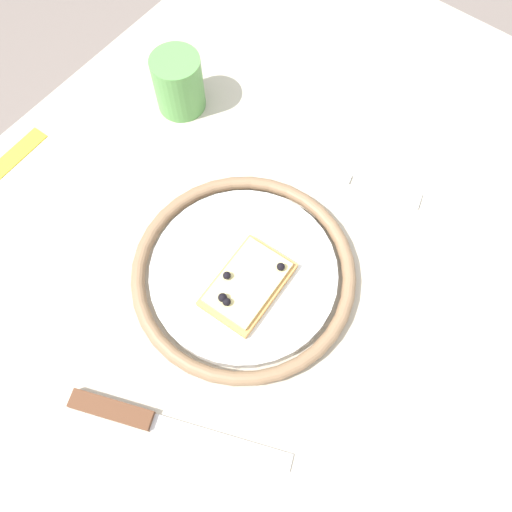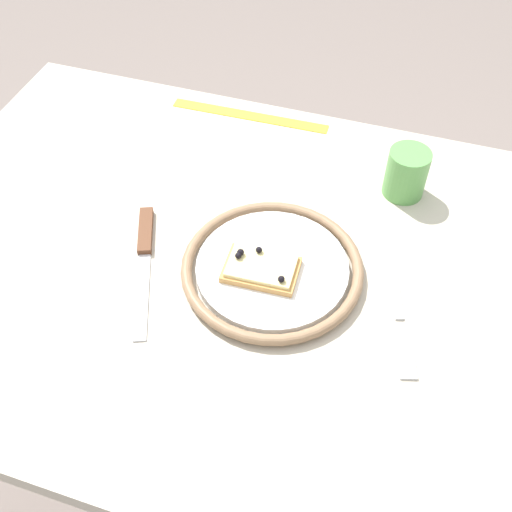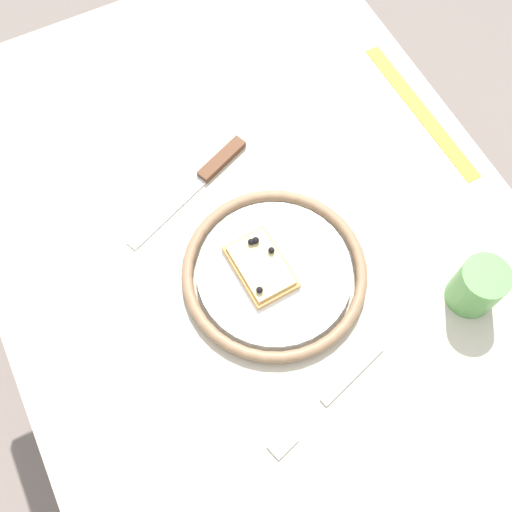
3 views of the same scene
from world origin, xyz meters
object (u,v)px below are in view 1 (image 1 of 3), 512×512
(pizza_slice_near, at_px, (247,284))
(knife, at_px, (141,418))
(plate, at_px, (244,273))
(fork, at_px, (345,178))
(cup, at_px, (178,83))
(dining_table, at_px, (232,313))

(pizza_slice_near, height_order, knife, pizza_slice_near)
(plate, height_order, knife, plate)
(fork, distance_m, cup, 0.25)
(plate, xyz_separation_m, pizza_slice_near, (0.01, 0.02, 0.01))
(plate, relative_size, fork, 1.32)
(dining_table, xyz_separation_m, plate, (-0.02, 0.01, 0.11))
(fork, relative_size, cup, 2.45)
(dining_table, bearing_deg, cup, -127.95)
(pizza_slice_near, bearing_deg, knife, -0.08)
(dining_table, xyz_separation_m, knife, (0.17, 0.02, 0.10))
(dining_table, height_order, knife, knife)
(pizza_slice_near, distance_m, cup, 0.29)
(dining_table, relative_size, plate, 4.35)
(plate, distance_m, cup, 0.27)
(knife, distance_m, fork, 0.38)
(dining_table, relative_size, cup, 14.10)
(dining_table, bearing_deg, fork, 173.11)
(knife, bearing_deg, dining_table, -173.03)
(dining_table, relative_size, fork, 5.75)
(dining_table, relative_size, knife, 4.95)
(plate, bearing_deg, cup, -123.59)
(fork, bearing_deg, plate, -5.94)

